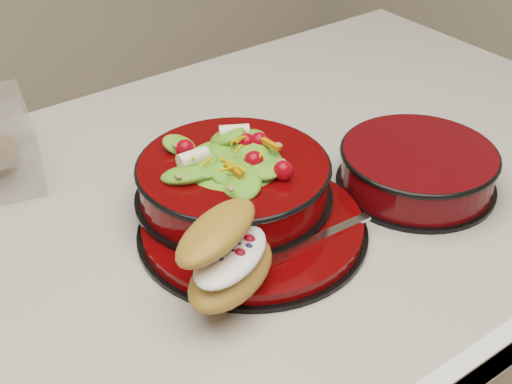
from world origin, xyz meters
TOP-DOWN VIEW (x-y plane):
  - dinner_plate at (-0.04, -0.08)m, footprint 0.27×0.27m
  - salad_bowl at (-0.03, -0.03)m, footprint 0.24×0.24m
  - croissant at (-0.12, -0.15)m, footprint 0.14×0.13m
  - fork at (-0.01, -0.15)m, footprint 0.16×0.02m
  - extra_bowl at (0.19, -0.12)m, footprint 0.21×0.21m

SIDE VIEW (x-z plane):
  - dinner_plate at x=-0.04m, z-range 0.90..0.92m
  - fork at x=-0.01m, z-range 0.92..0.92m
  - extra_bowl at x=0.19m, z-range 0.90..0.96m
  - salad_bowl at x=-0.03m, z-range 0.91..1.01m
  - croissant at x=-0.12m, z-range 0.92..0.99m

